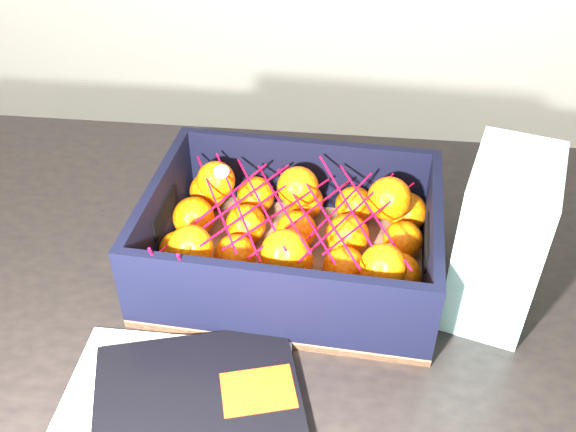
# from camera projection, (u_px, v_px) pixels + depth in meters

# --- Properties ---
(table) EXTENTS (1.25, 0.87, 0.75)m
(table) POSITION_uv_depth(u_px,v_px,m) (264.00, 353.00, 0.85)
(table) COLOR black
(table) RESTS_ON ground
(produce_crate) EXTENTS (0.35, 0.26, 0.12)m
(produce_crate) POSITION_uv_depth(u_px,v_px,m) (292.00, 247.00, 0.81)
(produce_crate) COLOR brown
(produce_crate) RESTS_ON table
(clementine_heap) EXTENTS (0.33, 0.24, 0.10)m
(clementine_heap) POSITION_uv_depth(u_px,v_px,m) (295.00, 240.00, 0.80)
(clementine_heap) COLOR #F85F05
(clementine_heap) RESTS_ON produce_crate
(mesh_net) EXTENTS (0.29, 0.23, 0.09)m
(mesh_net) POSITION_uv_depth(u_px,v_px,m) (285.00, 213.00, 0.77)
(mesh_net) COLOR red
(mesh_net) RESTS_ON clementine_heap
(retail_carton) EXTENTS (0.12, 0.15, 0.20)m
(retail_carton) POSITION_uv_depth(u_px,v_px,m) (500.00, 239.00, 0.72)
(retail_carton) COLOR white
(retail_carton) RESTS_ON table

